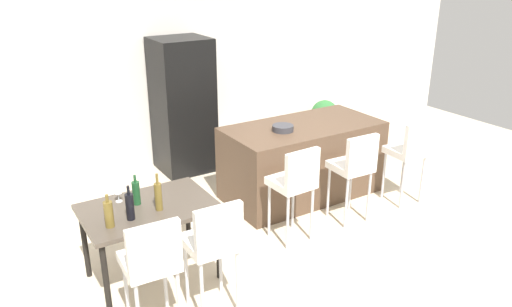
# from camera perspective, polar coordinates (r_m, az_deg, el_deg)

# --- Properties ---
(ground_plane) EXTENTS (10.00, 10.00, 0.00)m
(ground_plane) POSITION_cam_1_polar(r_m,az_deg,el_deg) (5.70, 6.51, -8.07)
(ground_plane) COLOR beige
(back_wall) EXTENTS (10.00, 0.12, 2.90)m
(back_wall) POSITION_cam_1_polar(r_m,az_deg,el_deg) (7.37, -6.19, 10.80)
(back_wall) COLOR beige
(back_wall) RESTS_ON ground_plane
(kitchen_island) EXTENTS (1.93, 0.95, 0.92)m
(kitchen_island) POSITION_cam_1_polar(r_m,az_deg,el_deg) (6.20, 5.33, -0.77)
(kitchen_island) COLOR #4C3828
(kitchen_island) RESTS_ON ground_plane
(bar_chair_left) EXTENTS (0.42, 0.42, 1.05)m
(bar_chair_left) POSITION_cam_1_polar(r_m,az_deg,el_deg) (5.06, 4.51, -3.06)
(bar_chair_left) COLOR white
(bar_chair_left) RESTS_ON ground_plane
(bar_chair_middle) EXTENTS (0.42, 0.42, 1.05)m
(bar_chair_middle) POSITION_cam_1_polar(r_m,az_deg,el_deg) (5.54, 11.23, -1.19)
(bar_chair_middle) COLOR white
(bar_chair_middle) RESTS_ON ground_plane
(bar_chair_right) EXTENTS (0.42, 0.42, 1.05)m
(bar_chair_right) POSITION_cam_1_polar(r_m,az_deg,el_deg) (6.14, 17.27, 0.50)
(bar_chair_right) COLOR white
(bar_chair_right) RESTS_ON ground_plane
(dining_table) EXTENTS (1.15, 0.79, 0.74)m
(dining_table) POSITION_cam_1_polar(r_m,az_deg,el_deg) (4.58, -12.19, -6.82)
(dining_table) COLOR #4C4238
(dining_table) RESTS_ON ground_plane
(dining_chair_near) EXTENTS (0.42, 0.42, 1.05)m
(dining_chair_near) POSITION_cam_1_polar(r_m,az_deg,el_deg) (3.86, -11.91, -11.86)
(dining_chair_near) COLOR white
(dining_chair_near) RESTS_ON ground_plane
(dining_chair_far) EXTENTS (0.41, 0.41, 1.05)m
(dining_chair_far) POSITION_cam_1_polar(r_m,az_deg,el_deg) (4.03, -4.90, -9.91)
(dining_chair_far) COLOR white
(dining_chair_far) RESTS_ON ground_plane
(wine_bottle_left) EXTENTS (0.06, 0.06, 0.34)m
(wine_bottle_left) POSITION_cam_1_polar(r_m,az_deg,el_deg) (4.41, -11.14, -4.81)
(wine_bottle_left) COLOR brown
(wine_bottle_left) RESTS_ON dining_table
(wine_bottle_far) EXTENTS (0.08, 0.08, 0.29)m
(wine_bottle_far) POSITION_cam_1_polar(r_m,az_deg,el_deg) (4.24, -16.53, -6.65)
(wine_bottle_far) COLOR brown
(wine_bottle_far) RESTS_ON dining_table
(wine_bottle_inner) EXTENTS (0.07, 0.07, 0.31)m
(wine_bottle_inner) POSITION_cam_1_polar(r_m,az_deg,el_deg) (4.31, -14.27, -5.88)
(wine_bottle_inner) COLOR black
(wine_bottle_inner) RESTS_ON dining_table
(wine_bottle_middle) EXTENTS (0.07, 0.07, 0.28)m
(wine_bottle_middle) POSITION_cam_1_polar(r_m,az_deg,el_deg) (4.56, -13.59, -4.38)
(wine_bottle_middle) COLOR #194723
(wine_bottle_middle) RESTS_ON dining_table
(wine_glass_right) EXTENTS (0.07, 0.07, 0.17)m
(wine_glass_right) POSITION_cam_1_polar(r_m,az_deg,el_deg) (4.64, -15.58, -3.95)
(wine_glass_right) COLOR silver
(wine_glass_right) RESTS_ON dining_table
(refrigerator) EXTENTS (0.72, 0.68, 1.84)m
(refrigerator) POSITION_cam_1_polar(r_m,az_deg,el_deg) (6.88, -8.38, 5.41)
(refrigerator) COLOR black
(refrigerator) RESTS_ON ground_plane
(fruit_bowl) EXTENTS (0.25, 0.25, 0.07)m
(fruit_bowl) POSITION_cam_1_polar(r_m,az_deg,el_deg) (5.80, 3.11, 2.93)
(fruit_bowl) COLOR #333338
(fruit_bowl) RESTS_ON kitchen_island
(potted_plant) EXTENTS (0.44, 0.44, 0.64)m
(potted_plant) POSITION_cam_1_polar(r_m,az_deg,el_deg) (8.30, 7.85, 4.31)
(potted_plant) COLOR #38383D
(potted_plant) RESTS_ON ground_plane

